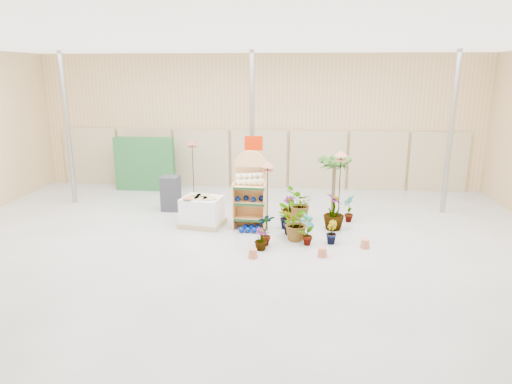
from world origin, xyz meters
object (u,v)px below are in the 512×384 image
(display_shelf, at_px, (250,193))
(pallet_stack, at_px, (202,211))
(bird_table_front, at_px, (268,166))
(potted_plant_2, at_px, (295,223))

(display_shelf, bearing_deg, pallet_stack, -174.81)
(pallet_stack, height_order, bird_table_front, bird_table_front)
(bird_table_front, distance_m, potted_plant_2, 1.54)
(pallet_stack, height_order, potted_plant_2, potted_plant_2)
(display_shelf, relative_size, potted_plant_2, 2.27)
(display_shelf, height_order, bird_table_front, display_shelf)
(bird_table_front, bearing_deg, potted_plant_2, -40.64)
(pallet_stack, relative_size, potted_plant_2, 1.39)
(pallet_stack, xyz_separation_m, potted_plant_2, (2.42, -0.87, 0.05))
(pallet_stack, relative_size, bird_table_front, 0.67)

